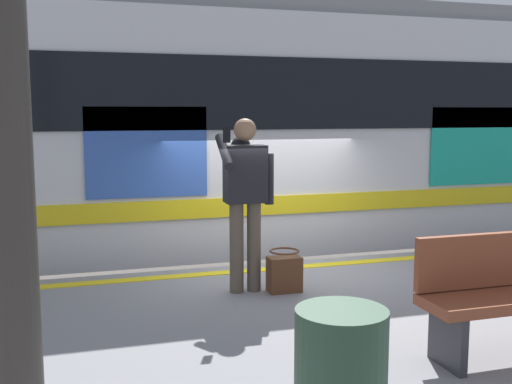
# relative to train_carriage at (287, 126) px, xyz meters

# --- Properties ---
(ground_plane) EXTENTS (24.81, 24.81, 0.00)m
(ground_plane) POSITION_rel_train_carriage_xyz_m (0.87, 2.03, -2.63)
(ground_plane) COLOR #4C4742
(safety_line) EXTENTS (16.21, 0.16, 0.01)m
(safety_line) POSITION_rel_train_carriage_xyz_m (0.87, 2.33, -1.57)
(safety_line) COLOR yellow
(safety_line) RESTS_ON platform
(track_rail_near) EXTENTS (21.51, 0.08, 0.16)m
(track_rail_near) POSITION_rel_train_carriage_xyz_m (0.87, 0.71, -2.55)
(track_rail_near) COLOR slate
(track_rail_near) RESTS_ON ground
(track_rail_far) EXTENTS (21.51, 0.08, 0.16)m
(track_rail_far) POSITION_rel_train_carriage_xyz_m (0.87, -0.72, -2.55)
(track_rail_far) COLOR slate
(track_rail_far) RESTS_ON ground
(train_carriage) EXTENTS (13.13, 2.93, 4.18)m
(train_carriage) POSITION_rel_train_carriage_xyz_m (0.00, 0.00, 0.00)
(train_carriage) COLOR silver
(train_carriage) RESTS_ON ground
(passenger) EXTENTS (0.57, 0.55, 1.73)m
(passenger) POSITION_rel_train_carriage_xyz_m (1.54, 3.06, -0.54)
(passenger) COLOR brown
(passenger) RESTS_ON platform
(handbag) EXTENTS (0.33, 0.30, 0.42)m
(handbag) POSITION_rel_train_carriage_xyz_m (1.17, 3.20, -1.37)
(handbag) COLOR #59331E
(handbag) RESTS_ON platform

